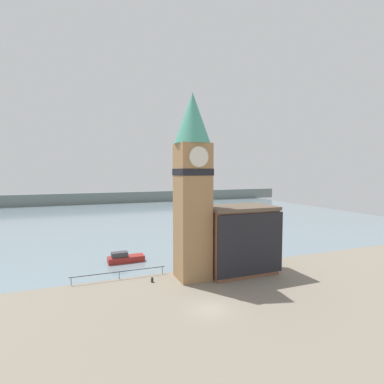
# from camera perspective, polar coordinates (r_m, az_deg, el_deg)

# --- Properties ---
(ground_plane) EXTENTS (160.00, 160.00, 0.00)m
(ground_plane) POSITION_cam_1_polar(r_m,az_deg,el_deg) (34.57, 3.51, -21.37)
(ground_plane) COLOR gray
(water) EXTENTS (160.00, 120.00, 0.00)m
(water) POSITION_cam_1_polar(r_m,az_deg,el_deg) (103.09, -13.88, -4.36)
(water) COLOR gray
(water) RESTS_ON ground_plane
(far_shoreline) EXTENTS (180.00, 3.00, 5.00)m
(far_shoreline) POSITION_cam_1_polar(r_m,az_deg,el_deg) (142.31, -16.02, -1.09)
(far_shoreline) COLOR slate
(far_shoreline) RESTS_ON water
(pier_railing) EXTENTS (12.83, 0.08, 1.09)m
(pier_railing) POSITION_cam_1_polar(r_m,az_deg,el_deg) (43.52, -13.70, -14.66)
(pier_railing) COLOR #232328
(pier_railing) RESTS_ON ground_plane
(clock_tower) EXTENTS (4.90, 4.90, 25.31)m
(clock_tower) POSITION_cam_1_polar(r_m,az_deg,el_deg) (40.60, 0.11, 2.10)
(clock_tower) COLOR #9E754C
(clock_tower) RESTS_ON ground_plane
(pier_building) EXTENTS (10.19, 6.56, 9.74)m
(pier_building) POSITION_cam_1_polar(r_m,az_deg,el_deg) (44.69, 9.05, -8.86)
(pier_building) COLOR #935B42
(pier_building) RESTS_ON ground_plane
(boat_near) EXTENTS (5.85, 2.18, 1.75)m
(boat_near) POSITION_cam_1_polar(r_m,az_deg,el_deg) (51.06, -12.69, -12.18)
(boat_near) COLOR maroon
(boat_near) RESTS_ON water
(mooring_bollard_near) EXTENTS (0.34, 0.34, 0.68)m
(mooring_bollard_near) POSITION_cam_1_polar(r_m,az_deg,el_deg) (41.89, -7.59, -16.20)
(mooring_bollard_near) COLOR black
(mooring_bollard_near) RESTS_ON ground_plane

